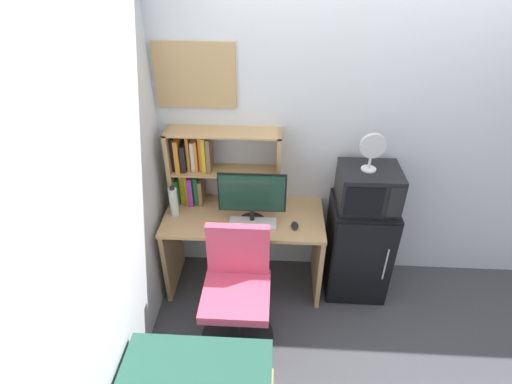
# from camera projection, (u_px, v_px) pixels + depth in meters

# --- Properties ---
(wall_back) EXTENTS (6.40, 0.04, 2.60)m
(wall_back) POSITION_uv_depth(u_px,v_px,m) (415.00, 139.00, 3.09)
(wall_back) COLOR silver
(wall_back) RESTS_ON ground_plane
(wall_left) EXTENTS (0.04, 4.40, 2.60)m
(wall_left) POSITION_uv_depth(u_px,v_px,m) (64.00, 281.00, 1.84)
(wall_left) COLOR silver
(wall_left) RESTS_ON ground_plane
(desk) EXTENTS (1.27, 0.59, 0.74)m
(desk) POSITION_uv_depth(u_px,v_px,m) (244.00, 237.00, 3.32)
(desk) COLOR tan
(desk) RESTS_ON ground_plane
(hutch_bookshelf) EXTENTS (0.89, 0.23, 0.65)m
(hutch_bookshelf) POSITION_uv_depth(u_px,v_px,m) (206.00, 166.00, 3.19)
(hutch_bookshelf) COLOR tan
(hutch_bookshelf) RESTS_ON desk
(monitor) EXTENTS (0.51, 0.20, 0.43)m
(monitor) POSITION_uv_depth(u_px,v_px,m) (252.00, 196.00, 3.01)
(monitor) COLOR black
(monitor) RESTS_ON desk
(keyboard) EXTENTS (0.36, 0.14, 0.02)m
(keyboard) POSITION_uv_depth(u_px,v_px,m) (253.00, 223.00, 3.10)
(keyboard) COLOR silver
(keyboard) RESTS_ON desk
(computer_mouse) EXTENTS (0.06, 0.10, 0.03)m
(computer_mouse) POSITION_uv_depth(u_px,v_px,m) (295.00, 226.00, 3.07)
(computer_mouse) COLOR black
(computer_mouse) RESTS_ON desk
(water_bottle) EXTENTS (0.07, 0.07, 0.26)m
(water_bottle) POSITION_uv_depth(u_px,v_px,m) (174.00, 202.00, 3.15)
(water_bottle) COLOR silver
(water_bottle) RESTS_ON desk
(mini_fridge) EXTENTS (0.49, 0.49, 0.86)m
(mini_fridge) POSITION_uv_depth(u_px,v_px,m) (358.00, 247.00, 3.34)
(mini_fridge) COLOR black
(mini_fridge) RESTS_ON ground_plane
(microwave) EXTENTS (0.45, 0.39, 0.31)m
(microwave) POSITION_uv_depth(u_px,v_px,m) (368.00, 188.00, 3.02)
(microwave) COLOR black
(microwave) RESTS_ON mini_fridge
(desk_fan) EXTENTS (0.19, 0.11, 0.29)m
(desk_fan) POSITION_uv_depth(u_px,v_px,m) (372.00, 149.00, 2.84)
(desk_fan) COLOR silver
(desk_fan) RESTS_ON microwave
(desk_chair) EXTENTS (0.55, 0.55, 0.93)m
(desk_chair) POSITION_uv_depth(u_px,v_px,m) (237.00, 296.00, 2.94)
(desk_chair) COLOR black
(desk_chair) RESTS_ON ground_plane
(wall_corkboard) EXTENTS (0.59, 0.02, 0.48)m
(wall_corkboard) POSITION_uv_depth(u_px,v_px,m) (195.00, 76.00, 2.89)
(wall_corkboard) COLOR tan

